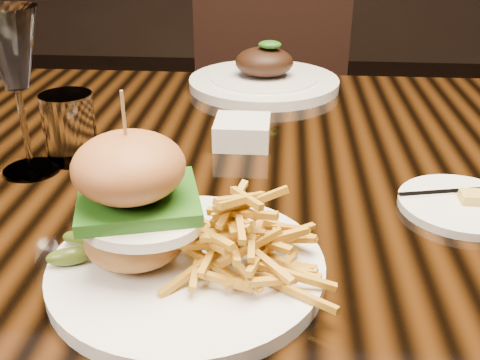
# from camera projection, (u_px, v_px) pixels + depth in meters

# --- Properties ---
(dining_table) EXTENTS (1.60, 0.90, 0.75)m
(dining_table) POSITION_uv_depth(u_px,v_px,m) (274.00, 217.00, 0.78)
(dining_table) COLOR black
(dining_table) RESTS_ON ground
(burger_plate) EXTENTS (0.26, 0.26, 0.18)m
(burger_plate) POSITION_uv_depth(u_px,v_px,m) (184.00, 230.00, 0.51)
(burger_plate) COLOR white
(burger_plate) RESTS_ON dining_table
(side_saucer) EXTENTS (0.14, 0.14, 0.02)m
(side_saucer) POSITION_uv_depth(u_px,v_px,m) (461.00, 205.00, 0.64)
(side_saucer) COLOR white
(side_saucer) RESTS_ON dining_table
(ramekin) EXTENTS (0.09, 0.09, 0.04)m
(ramekin) POSITION_uv_depth(u_px,v_px,m) (242.00, 132.00, 0.81)
(ramekin) COLOR white
(ramekin) RESTS_ON dining_table
(wine_glass) EXTENTS (0.08, 0.08, 0.21)m
(wine_glass) POSITION_uv_depth(u_px,v_px,m) (11.00, 54.00, 0.67)
(wine_glass) COLOR white
(wine_glass) RESTS_ON dining_table
(water_tumbler) EXTENTS (0.07, 0.07, 0.09)m
(water_tumbler) POSITION_uv_depth(u_px,v_px,m) (70.00, 128.00, 0.75)
(water_tumbler) COLOR white
(water_tumbler) RESTS_ON dining_table
(far_dish) EXTENTS (0.28, 0.28, 0.09)m
(far_dish) POSITION_uv_depth(u_px,v_px,m) (264.00, 79.00, 1.05)
(far_dish) COLOR white
(far_dish) RESTS_ON dining_table
(chair_far) EXTENTS (0.49, 0.50, 0.95)m
(chair_far) POSITION_uv_depth(u_px,v_px,m) (272.00, 103.00, 1.64)
(chair_far) COLOR black
(chair_far) RESTS_ON ground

